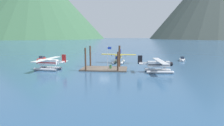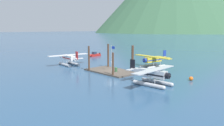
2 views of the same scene
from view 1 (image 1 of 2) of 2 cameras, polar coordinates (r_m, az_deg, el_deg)
The scene contains 15 objects.
ground_plane at distance 43.68m, azimuth -2.48°, elevation -2.04°, with size 1200.00×1200.00×0.00m, color #2D5175.
dock_platform at distance 43.66m, azimuth -2.48°, elevation -1.85°, with size 11.08×6.23×0.30m, color brown.
piling_near_left at distance 41.17m, azimuth -8.52°, elevation 1.05°, with size 0.39×0.39×5.46m, color #4C3323.
piling_near_right at distance 40.14m, azimuth 1.90°, elevation 0.36°, with size 0.39×0.39×4.64m, color #4C3323.
piling_far_left at distance 46.73m, azimuth -6.98°, elevation 2.09°, with size 0.41×0.41×5.61m, color #4C3323.
piling_far_right at distance 45.61m, azimuth 2.39°, elevation 2.04°, with size 0.48×0.48×5.70m, color #4C3323.
flagpole at distance 42.28m, azimuth -1.26°, elevation 2.72°, with size 0.95×0.10×5.46m.
fuel_drum at distance 43.25m, azimuth -0.46°, elevation -1.15°, with size 0.62×0.62×0.88m.
mooring_buoy at distance 49.01m, azimuth 16.56°, elevation -0.78°, with size 0.73×0.73×0.73m, color orange.
mountain_ridge_west_peak at distance 555.42m, azimuth -23.46°, elevation 17.70°, with size 377.30×377.30×202.54m.
seaplane_yellow_bow_right at distance 53.76m, azimuth 2.14°, elevation 1.69°, with size 10.48×7.96×3.84m.
seaplane_white_port_aft at distance 45.38m, azimuth -19.86°, elevation -0.13°, with size 7.96×10.49×3.84m.
seaplane_silver_stbd_aft at distance 40.99m, azimuth 14.76°, elevation -0.80°, with size 7.97×10.48×3.84m.
boat_white_open_east at distance 62.37m, azimuth 21.64°, elevation 1.05°, with size 2.35×4.83×1.50m.
boat_red_open_west at distance 64.30m, azimuth -21.71°, elevation 1.26°, with size 2.00×4.88×1.50m.
Camera 1 is at (6.61, -42.40, 8.17)m, focal length 28.46 mm.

